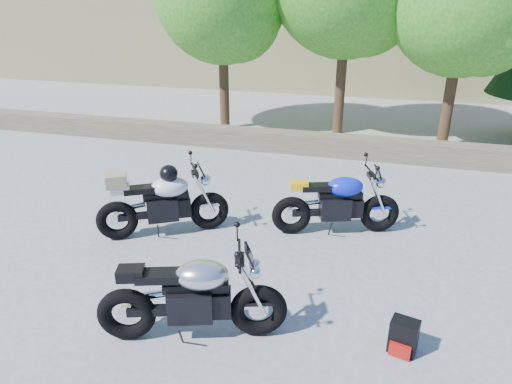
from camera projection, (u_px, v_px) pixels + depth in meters
ground at (225, 263)px, 6.72m from camera, size 90.00×90.00×0.00m
stone_wall at (296, 142)px, 11.50m from camera, size 22.00×0.55×0.50m
tree_decid_right at (470, 3)px, 10.58m from camera, size 3.54×3.54×5.41m
silver_bike at (193, 298)px, 5.07m from camera, size 2.09×0.91×1.08m
white_bike at (162, 201)px, 7.34m from camera, size 1.94×1.21×1.19m
blue_bike at (337, 204)px, 7.42m from camera, size 2.06×0.90×1.06m
backpack at (403, 337)px, 4.97m from camera, size 0.34×0.31×0.40m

